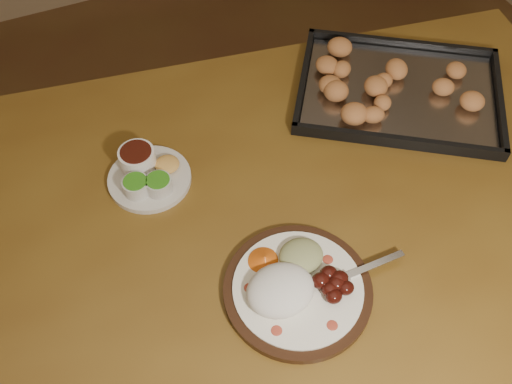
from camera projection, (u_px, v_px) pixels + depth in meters
name	position (u px, v px, depth m)	size (l,w,h in m)	color
dining_table	(268.00, 232.00, 1.18)	(1.62, 1.12, 0.75)	brown
dinner_plate	(295.00, 286.00, 0.98)	(0.33, 0.26, 0.06)	black
condiment_saucer	(147.00, 173.00, 1.13)	(0.17, 0.17, 0.06)	beige
baking_tray	(400.00, 90.00, 1.28)	(0.55, 0.52, 0.05)	black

